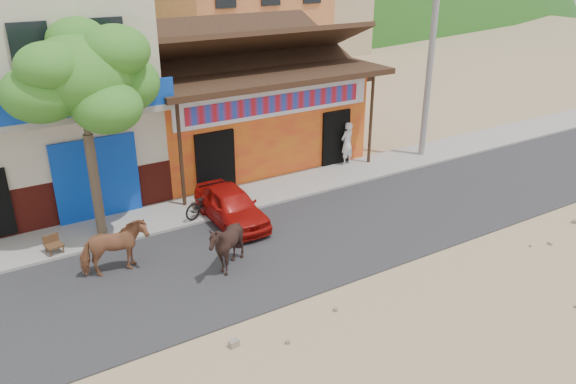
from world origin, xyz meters
name	(u,v)px	position (x,y,z in m)	size (l,w,h in m)	color
ground	(349,284)	(0.00, 0.00, 0.00)	(120.00, 120.00, 0.00)	#9E825B
road	(296,243)	(0.00, 2.50, 0.02)	(60.00, 5.00, 0.04)	#28282B
sidewalk	(240,199)	(0.00, 6.00, 0.06)	(60.00, 2.00, 0.12)	gray
dance_club	(238,113)	(2.00, 10.00, 1.80)	(8.00, 6.00, 3.60)	orange
cafe_building	(25,93)	(-5.50, 10.00, 3.50)	(7.00, 6.00, 7.00)	beige
tree	(88,134)	(-4.60, 5.80, 3.12)	(3.00, 3.00, 6.00)	#2D721E
utility_pole	(431,54)	(8.20, 6.00, 4.12)	(0.24, 0.24, 8.00)	gray
cow_tan	(114,248)	(-4.81, 3.52, 0.75)	(0.77, 1.68, 1.42)	#9A603D
cow_dark	(227,245)	(-2.33, 2.14, 0.77)	(1.17, 1.32, 1.46)	black
red_car	(231,205)	(-1.00, 4.60, 0.60)	(1.33, 3.30, 1.13)	#AA100C
scooter	(205,202)	(-1.50, 5.37, 0.54)	(0.56, 1.62, 0.85)	black
pedestrian	(347,143)	(4.95, 6.70, 0.95)	(0.60, 0.40, 1.65)	white
cafe_chair_right	(53,238)	(-6.00, 5.30, 0.57)	(0.42, 0.42, 0.90)	#472F17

